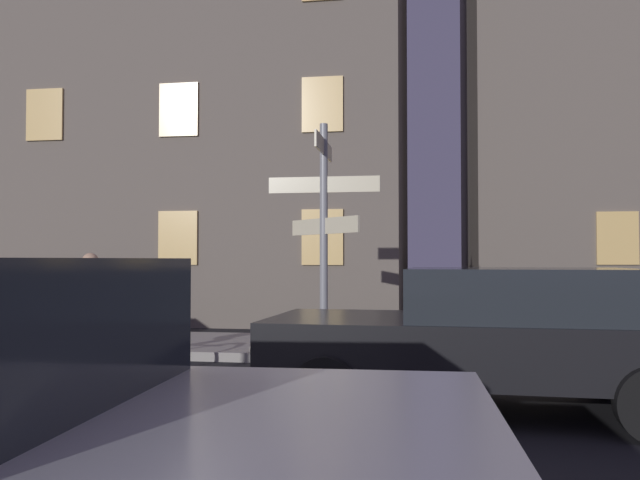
% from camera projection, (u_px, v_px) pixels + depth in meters
% --- Properties ---
extents(ground_plane, '(80.00, 80.00, 0.00)m').
position_uv_depth(ground_plane, '(56.00, 469.00, 4.80)').
color(ground_plane, black).
extents(sidewalk_kerb, '(40.00, 2.62, 0.14)m').
position_uv_depth(sidewalk_kerb, '(264.00, 346.00, 11.03)').
color(sidewalk_kerb, '#9E9991').
rests_on(sidewalk_kerb, ground_plane).
extents(signpost, '(1.69, 1.55, 3.43)m').
position_uv_depth(signpost, '(324.00, 216.00, 9.93)').
color(signpost, gray).
rests_on(signpost, sidewalk_kerb).
extents(car_far_oncoming, '(4.38, 2.23, 1.43)m').
position_uv_depth(car_far_oncoming, '(489.00, 334.00, 6.66)').
color(car_far_oncoming, black).
rests_on(car_far_oncoming, ground_plane).
extents(cyclist, '(1.82, 0.35, 1.61)m').
position_uv_depth(cyclist, '(93.00, 317.00, 8.84)').
color(cyclist, black).
rests_on(cyclist, ground_plane).
extents(building_right_block, '(8.13, 7.44, 17.65)m').
position_uv_depth(building_right_block, '(615.00, 0.00, 18.57)').
color(building_right_block, '#6B6056').
rests_on(building_right_block, ground_plane).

